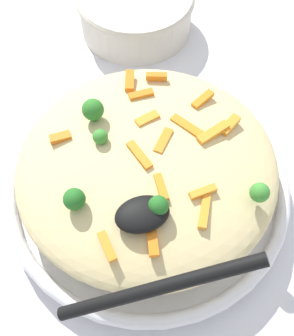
% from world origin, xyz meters
% --- Properties ---
extents(ground_plane, '(2.40, 2.40, 0.00)m').
position_xyz_m(ground_plane, '(0.00, 0.00, 0.00)').
color(ground_plane, silver).
extents(serving_bowl, '(0.35, 0.35, 0.04)m').
position_xyz_m(serving_bowl, '(0.00, 0.00, 0.02)').
color(serving_bowl, silver).
rests_on(serving_bowl, ground_plane).
extents(pasta_mound, '(0.31, 0.30, 0.07)m').
position_xyz_m(pasta_mound, '(0.00, 0.00, 0.06)').
color(pasta_mound, '#DBC689').
rests_on(pasta_mound, serving_bowl).
extents(carrot_piece_0, '(0.03, 0.01, 0.01)m').
position_xyz_m(carrot_piece_0, '(-0.04, 0.07, 0.10)').
color(carrot_piece_0, orange).
rests_on(carrot_piece_0, pasta_mound).
extents(carrot_piece_1, '(0.03, 0.03, 0.01)m').
position_xyz_m(carrot_piece_1, '(-0.10, -0.01, 0.09)').
color(carrot_piece_1, orange).
rests_on(carrot_piece_1, pasta_mound).
extents(carrot_piece_2, '(0.03, 0.02, 0.01)m').
position_xyz_m(carrot_piece_2, '(-0.01, -0.04, 0.10)').
color(carrot_piece_2, orange).
rests_on(carrot_piece_2, pasta_mound).
extents(carrot_piece_3, '(0.02, 0.04, 0.01)m').
position_xyz_m(carrot_piece_3, '(0.01, 0.01, 0.10)').
color(carrot_piece_3, orange).
rests_on(carrot_piece_3, pasta_mound).
extents(carrot_piece_4, '(0.01, 0.03, 0.01)m').
position_xyz_m(carrot_piece_4, '(-0.00, 0.05, 0.10)').
color(carrot_piece_4, orange).
rests_on(carrot_piece_4, pasta_mound).
extents(carrot_piece_5, '(0.01, 0.03, 0.01)m').
position_xyz_m(carrot_piece_5, '(0.07, 0.09, 0.09)').
color(carrot_piece_5, orange).
rests_on(carrot_piece_5, pasta_mound).
extents(carrot_piece_6, '(0.03, 0.04, 0.01)m').
position_xyz_m(carrot_piece_6, '(-0.03, 0.09, 0.09)').
color(carrot_piece_6, orange).
rests_on(carrot_piece_6, pasta_mound).
extents(carrot_piece_7, '(0.03, 0.03, 0.01)m').
position_xyz_m(carrot_piece_7, '(-0.02, -0.01, 0.10)').
color(carrot_piece_7, orange).
rests_on(carrot_piece_7, pasta_mound).
extents(carrot_piece_8, '(0.03, 0.04, 0.01)m').
position_xyz_m(carrot_piece_8, '(-0.05, -0.02, 0.10)').
color(carrot_piece_8, orange).
rests_on(carrot_piece_8, pasta_mound).
extents(carrot_piece_9, '(0.02, 0.01, 0.01)m').
position_xyz_m(carrot_piece_9, '(0.09, -0.05, 0.09)').
color(carrot_piece_9, orange).
rests_on(carrot_piece_9, pasta_mound).
extents(carrot_piece_10, '(0.04, 0.02, 0.01)m').
position_xyz_m(carrot_piece_10, '(-0.08, -0.00, 0.10)').
color(carrot_piece_10, orange).
rests_on(carrot_piece_10, pasta_mound).
extents(carrot_piece_11, '(0.03, 0.01, 0.01)m').
position_xyz_m(carrot_piece_11, '(-0.02, -0.08, 0.09)').
color(carrot_piece_11, orange).
rests_on(carrot_piece_11, pasta_mound).
extents(carrot_piece_12, '(0.02, 0.03, 0.01)m').
position_xyz_m(carrot_piece_12, '(-0.01, -0.11, 0.09)').
color(carrot_piece_12, orange).
rests_on(carrot_piece_12, pasta_mound).
extents(carrot_piece_13, '(0.03, 0.02, 0.01)m').
position_xyz_m(carrot_piece_13, '(-0.09, -0.05, 0.09)').
color(carrot_piece_13, orange).
rests_on(carrot_piece_13, pasta_mound).
extents(carrot_piece_14, '(0.02, 0.04, 0.01)m').
position_xyz_m(carrot_piece_14, '(0.03, 0.10, 0.09)').
color(carrot_piece_14, orange).
rests_on(carrot_piece_14, pasta_mound).
extents(carrot_piece_15, '(0.03, 0.02, 0.01)m').
position_xyz_m(carrot_piece_15, '(-0.04, -0.10, 0.09)').
color(carrot_piece_15, orange).
rests_on(carrot_piece_15, pasta_mound).
extents(broccoli_floret_0, '(0.02, 0.02, 0.03)m').
position_xyz_m(broccoli_floret_0, '(0.09, 0.04, 0.10)').
color(broccoli_floret_0, '#205B1C').
rests_on(broccoli_floret_0, pasta_mound).
extents(broccoli_floret_1, '(0.02, 0.02, 0.02)m').
position_xyz_m(broccoli_floret_1, '(0.05, -0.03, 0.10)').
color(broccoli_floret_1, '#377928').
rests_on(broccoli_floret_1, pasta_mound).
extents(broccoli_floret_2, '(0.02, 0.02, 0.03)m').
position_xyz_m(broccoli_floret_2, '(0.01, 0.07, 0.11)').
color(broccoli_floret_2, '#205B1C').
rests_on(broccoli_floret_2, pasta_mound).
extents(broccoli_floret_3, '(0.03, 0.03, 0.03)m').
position_xyz_m(broccoli_floret_3, '(0.04, -0.06, 0.11)').
color(broccoli_floret_3, '#296820').
rests_on(broccoli_floret_3, pasta_mound).
extents(broccoli_floret_4, '(0.02, 0.02, 0.02)m').
position_xyz_m(broccoli_floret_4, '(-0.09, 0.09, 0.10)').
color(broccoli_floret_4, '#377928').
rests_on(broccoli_floret_4, pasta_mound).
extents(serving_spoon, '(0.17, 0.12, 0.09)m').
position_xyz_m(serving_spoon, '(0.03, 0.11, 0.12)').
color(serving_spoon, black).
rests_on(serving_spoon, pasta_mound).
extents(companion_bowl, '(0.19, 0.19, 0.07)m').
position_xyz_m(companion_bowl, '(-0.08, -0.31, 0.04)').
color(companion_bowl, beige).
rests_on(companion_bowl, ground_plane).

